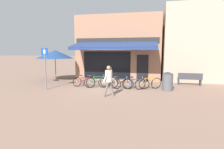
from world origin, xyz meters
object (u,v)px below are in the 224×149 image
at_px(bicycle_red, 84,82).
at_px(park_bench, 190,79).
at_px(bicycle_green, 98,82).
at_px(bicycle_black, 121,83).
at_px(bicycle_orange, 148,83).
at_px(bicycle_silver, 109,83).
at_px(bicycle_blue, 136,84).
at_px(litter_bin, 168,81).
at_px(parking_sign, 45,64).
at_px(cafe_parasol, 55,54).
at_px(pedestrian_adult, 109,78).

bearing_deg(bicycle_red, park_bench, 25.76).
bearing_deg(bicycle_green, park_bench, 1.47).
bearing_deg(bicycle_black, bicycle_orange, 8.13).
height_order(bicycle_black, park_bench, park_bench).
height_order(bicycle_silver, bicycle_black, bicycle_black).
height_order(bicycle_black, bicycle_blue, bicycle_blue).
bearing_deg(bicycle_blue, bicycle_orange, 1.43).
xyz_separation_m(litter_bin, parking_sign, (-7.41, -1.21, 1.02)).
bearing_deg(parking_sign, bicycle_silver, 16.41).
relative_size(bicycle_silver, cafe_parasol, 0.55).
distance_m(bicycle_silver, bicycle_blue, 1.68).
bearing_deg(litter_bin, bicycle_green, -179.68).
bearing_deg(bicycle_blue, bicycle_green, 173.26).
relative_size(bicycle_green, parking_sign, 0.66).
bearing_deg(bicycle_orange, bicycle_red, 154.19).
height_order(bicycle_black, parking_sign, parking_sign).
relative_size(pedestrian_adult, park_bench, 1.02).
height_order(bicycle_black, cafe_parasol, cafe_parasol).
distance_m(bicycle_green, park_bench, 6.44).
xyz_separation_m(bicycle_red, park_bench, (7.07, 2.08, 0.11)).
distance_m(bicycle_black, bicycle_blue, 0.95).
distance_m(litter_bin, cafe_parasol, 8.93).
distance_m(bicycle_silver, bicycle_black, 0.73).
bearing_deg(cafe_parasol, bicycle_red, -32.76).
xyz_separation_m(bicycle_orange, parking_sign, (-6.27, -1.31, 1.21)).
distance_m(bicycle_orange, pedestrian_adult, 3.08).
xyz_separation_m(bicycle_green, cafe_parasol, (-4.15, 2.03, 1.74)).
xyz_separation_m(bicycle_silver, park_bench, (5.30, 2.12, 0.11)).
xyz_separation_m(bicycle_green, bicycle_silver, (0.80, -0.06, -0.03)).
bearing_deg(bicycle_black, bicycle_blue, 5.81).
distance_m(parking_sign, cafe_parasol, 3.46).
bearing_deg(litter_bin, bicycle_black, -178.66).
bearing_deg(bicycle_orange, bicycle_black, 157.90).
bearing_deg(bicycle_orange, bicycle_green, 154.49).
bearing_deg(litter_bin, bicycle_blue, -179.66).
xyz_separation_m(parking_sign, park_bench, (9.11, 3.24, -1.14)).
bearing_deg(bicycle_green, parking_sign, -175.75).
bearing_deg(bicycle_orange, pedestrian_adult, -160.34).
distance_m(bicycle_red, park_bench, 7.37).
bearing_deg(bicycle_red, bicycle_blue, 9.87).
distance_m(bicycle_orange, litter_bin, 1.16).
height_order(bicycle_green, pedestrian_adult, pedestrian_adult).
xyz_separation_m(bicycle_red, bicycle_silver, (1.77, -0.04, 0.00)).
relative_size(bicycle_blue, park_bench, 1.07).
bearing_deg(park_bench, cafe_parasol, -178.45).
height_order(bicycle_green, bicycle_orange, bicycle_orange).
distance_m(bicycle_orange, cafe_parasol, 7.86).
xyz_separation_m(pedestrian_adult, cafe_parasol, (-5.38, 4.13, 1.13)).
height_order(bicycle_silver, litter_bin, litter_bin).
distance_m(parking_sign, park_bench, 9.74).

